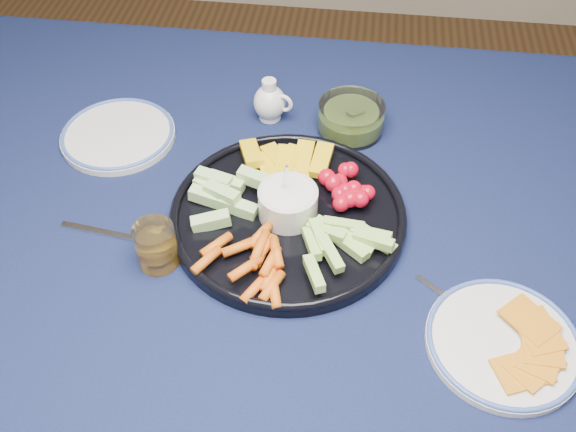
# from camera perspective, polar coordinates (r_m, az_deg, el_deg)

# --- Properties ---
(dining_table) EXTENTS (1.67, 1.07, 0.75)m
(dining_table) POSITION_cam_1_polar(r_m,az_deg,el_deg) (1.18, 2.89, -1.96)
(dining_table) COLOR #4F2A1A
(dining_table) RESTS_ON ground
(crudite_platter) EXTENTS (0.40, 0.40, 0.13)m
(crudite_platter) POSITION_cam_1_polar(r_m,az_deg,el_deg) (1.07, -0.16, 0.39)
(crudite_platter) COLOR black
(crudite_platter) RESTS_ON dining_table
(creamer_pitcher) EXTENTS (0.08, 0.06, 0.09)m
(creamer_pitcher) POSITION_cam_1_polar(r_m,az_deg,el_deg) (1.27, -1.60, 10.09)
(creamer_pitcher) COLOR white
(creamer_pitcher) RESTS_ON dining_table
(pickle_bowl) EXTENTS (0.13, 0.13, 0.06)m
(pickle_bowl) POSITION_cam_1_polar(r_m,az_deg,el_deg) (1.26, 5.61, 8.58)
(pickle_bowl) COLOR white
(pickle_bowl) RESTS_ON dining_table
(cheese_plate) EXTENTS (0.22, 0.22, 0.03)m
(cheese_plate) POSITION_cam_1_polar(r_m,az_deg,el_deg) (0.98, 18.64, -10.51)
(cheese_plate) COLOR silver
(cheese_plate) RESTS_ON dining_table
(juice_tumbler) EXTENTS (0.07, 0.07, 0.08)m
(juice_tumbler) POSITION_cam_1_polar(r_m,az_deg,el_deg) (1.03, -11.60, -2.78)
(juice_tumbler) COLOR white
(juice_tumbler) RESTS_ON dining_table
(fork_left) EXTENTS (0.19, 0.04, 0.00)m
(fork_left) POSITION_cam_1_polar(r_m,az_deg,el_deg) (1.10, -14.52, -1.76)
(fork_left) COLOR silver
(fork_left) RESTS_ON dining_table
(fork_right) EXTENTS (0.12, 0.10, 0.00)m
(fork_right) POSITION_cam_1_polar(r_m,az_deg,el_deg) (1.01, 15.18, -7.99)
(fork_right) COLOR silver
(fork_right) RESTS_ON dining_table
(side_plate_extra) EXTENTS (0.22, 0.22, 0.02)m
(side_plate_extra) POSITION_cam_1_polar(r_m,az_deg,el_deg) (1.28, -14.87, 7.01)
(side_plate_extra) COLOR silver
(side_plate_extra) RESTS_ON dining_table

